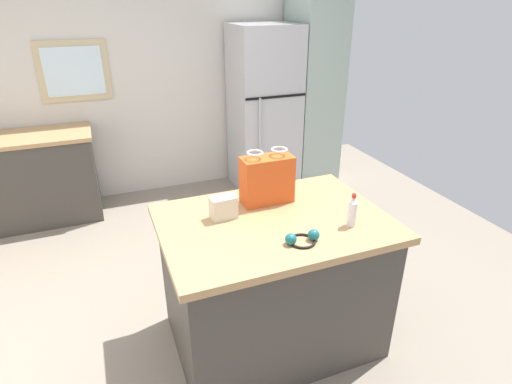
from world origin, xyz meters
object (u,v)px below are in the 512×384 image
refrigerator (264,110)px  bottle (352,212)px  tall_cabinet (313,89)px  shopping_bag (267,179)px  ear_defenders (302,239)px  kitchen_island (273,282)px  small_box (223,208)px

refrigerator → bottle: (-0.53, -2.61, 0.08)m
tall_cabinet → bottle: 2.86m
refrigerator → bottle: size_ratio=9.09×
shopping_bag → bottle: (0.33, -0.47, -0.07)m
shopping_bag → ear_defenders: shopping_bag is taller
kitchen_island → refrigerator: bearing=68.9°
small_box → ear_defenders: size_ratio=0.76×
shopping_bag → ear_defenders: (-0.01, -0.52, -0.13)m
shopping_bag → refrigerator: bearing=68.0°
refrigerator → ear_defenders: bearing=-108.2°
small_box → bottle: size_ratio=0.75×
kitchen_island → bottle: size_ratio=6.61×
shopping_bag → small_box: shopping_bag is taller
refrigerator → tall_cabinet: tall_cabinet is taller
tall_cabinet → bottle: bearing=-114.0°
ear_defenders → tall_cabinet: bearing=60.5°
refrigerator → small_box: size_ratio=12.19×
tall_cabinet → ear_defenders: size_ratio=11.30×
kitchen_island → small_box: small_box is taller
small_box → refrigerator: bearing=62.1°
tall_cabinet → bottle: (-1.16, -2.61, -0.12)m
small_box → ear_defenders: 0.52m
shopping_bag → bottle: size_ratio=1.72×
refrigerator → shopping_bag: size_ratio=5.30×
shopping_bag → ear_defenders: 0.54m
refrigerator → small_box: bearing=-117.9°
refrigerator → kitchen_island: bearing=-111.1°
kitchen_island → ear_defenders: (0.04, -0.28, 0.48)m
tall_cabinet → bottle: size_ratio=11.03×
refrigerator → tall_cabinet: 0.66m
shopping_bag → tall_cabinet: bearing=55.0°
bottle → ear_defenders: bearing=-170.6°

